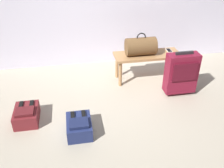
# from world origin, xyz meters

# --- Properties ---
(ground_plane) EXTENTS (6.60, 6.60, 0.00)m
(ground_plane) POSITION_xyz_m (0.00, 0.00, 0.00)
(ground_plane) COLOR #B2A893
(bench) EXTENTS (1.00, 0.36, 0.43)m
(bench) POSITION_xyz_m (0.55, 0.83, 0.36)
(bench) COLOR #A87A4C
(bench) RESTS_ON ground
(duffel_bag_brown) EXTENTS (0.44, 0.26, 0.34)m
(duffel_bag_brown) POSITION_xyz_m (0.44, 0.83, 0.56)
(duffel_bag_brown) COLOR brown
(duffel_bag_brown) RESTS_ON bench
(cell_phone) EXTENTS (0.07, 0.14, 0.01)m
(cell_phone) POSITION_xyz_m (0.91, 0.89, 0.43)
(cell_phone) COLOR silver
(cell_phone) RESTS_ON bench
(suitcase_upright_burgundy) EXTENTS (0.43, 0.21, 0.65)m
(suitcase_upright_burgundy) POSITION_xyz_m (0.89, 0.34, 0.34)
(suitcase_upright_burgundy) COLOR maroon
(suitcase_upright_burgundy) RESTS_ON ground
(backpack_maroon) EXTENTS (0.28, 0.38, 0.21)m
(backpack_maroon) POSITION_xyz_m (-1.18, 0.09, 0.09)
(backpack_maroon) COLOR maroon
(backpack_maroon) RESTS_ON ground
(backpack_navy) EXTENTS (0.28, 0.38, 0.21)m
(backpack_navy) POSITION_xyz_m (-0.56, -0.23, 0.09)
(backpack_navy) COLOR navy
(backpack_navy) RESTS_ON ground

